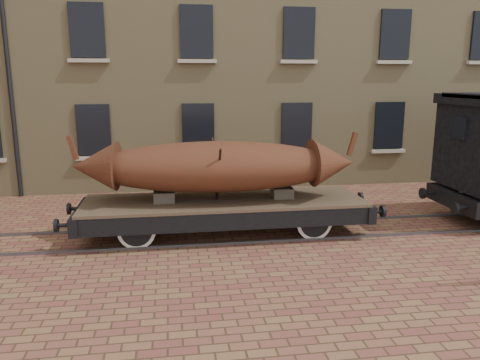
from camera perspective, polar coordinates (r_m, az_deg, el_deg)
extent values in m
plane|color=brown|center=(12.39, 8.22, -6.12)|extent=(90.00, 90.00, 0.00)
cube|color=tan|center=(22.42, 8.88, 20.14)|extent=(40.00, 10.00, 14.00)
cube|color=black|center=(16.49, -17.41, 5.86)|extent=(1.10, 0.12, 1.70)
cube|color=#B6AA97|center=(16.55, -17.23, 2.57)|extent=(1.30, 0.18, 0.12)
cube|color=black|center=(16.32, -5.11, 6.31)|extent=(1.10, 0.12, 1.70)
cube|color=#B6AA97|center=(16.39, -5.03, 2.99)|extent=(1.30, 0.18, 0.12)
cube|color=black|center=(16.89, 6.90, 6.48)|extent=(1.10, 0.12, 1.70)
cube|color=#B6AA97|center=(16.96, 6.87, 3.26)|extent=(1.30, 0.18, 0.12)
cube|color=black|center=(18.13, 17.70, 6.38)|extent=(1.10, 0.12, 1.70)
cube|color=#B6AA97|center=(18.19, 17.58, 3.39)|extent=(1.30, 0.18, 0.12)
cube|color=black|center=(19.92, 26.83, 6.13)|extent=(1.10, 0.12, 1.70)
cube|color=#B6AA97|center=(19.97, 26.67, 3.40)|extent=(1.30, 0.18, 0.12)
cube|color=black|center=(16.47, -18.15, 16.98)|extent=(1.10, 0.12, 1.70)
cube|color=#B6AA97|center=(16.35, -17.96, 13.69)|extent=(1.30, 0.18, 0.12)
cube|color=black|center=(16.30, -5.34, 17.57)|extent=(1.10, 0.12, 1.70)
cube|color=#B6AA97|center=(16.18, -5.25, 14.24)|extent=(1.30, 0.18, 0.12)
cube|color=black|center=(16.87, 7.19, 17.35)|extent=(1.10, 0.12, 1.70)
cube|color=#B6AA97|center=(16.76, 7.16, 14.13)|extent=(1.30, 0.18, 0.12)
cube|color=black|center=(18.12, 18.38, 16.49)|extent=(1.10, 0.12, 1.70)
cube|color=#B6AA97|center=(18.01, 18.26, 13.49)|extent=(1.30, 0.18, 0.12)
cube|color=#59595E|center=(11.73, 9.23, -7.07)|extent=(30.00, 0.08, 0.06)
cube|color=#59595E|center=(13.04, 7.32, -5.02)|extent=(30.00, 0.08, 0.06)
cube|color=#3F3623|center=(11.71, -1.93, -2.64)|extent=(6.94, 2.04, 0.11)
cube|color=black|center=(10.87, -1.34, -5.05)|extent=(6.94, 0.15, 0.42)
cube|color=black|center=(12.68, -2.41, -2.52)|extent=(6.94, 0.15, 0.42)
cube|color=black|center=(11.91, -18.80, -4.18)|extent=(0.20, 2.13, 0.42)
cylinder|color=black|center=(11.31, -20.71, -5.18)|extent=(0.32, 0.09, 0.09)
cylinder|color=black|center=(11.34, -21.49, -5.19)|extent=(0.07, 0.30, 0.30)
cylinder|color=black|center=(12.61, -19.42, -3.31)|extent=(0.32, 0.09, 0.09)
cylinder|color=black|center=(12.64, -20.12, -3.33)|extent=(0.07, 0.30, 0.30)
cube|color=black|center=(12.63, 13.94, -2.94)|extent=(0.20, 2.13, 0.42)
cylinder|color=black|center=(12.12, 16.32, -3.72)|extent=(0.32, 0.09, 0.09)
cylinder|color=black|center=(12.19, 16.99, -3.67)|extent=(0.07, 0.30, 0.30)
cylinder|color=black|center=(13.35, 13.85, -2.12)|extent=(0.32, 0.09, 0.09)
cylinder|color=black|center=(13.41, 14.47, -2.09)|extent=(0.07, 0.30, 0.30)
cylinder|color=black|center=(11.79, -12.29, -4.98)|extent=(0.09, 1.76, 0.09)
cylinder|color=silver|center=(11.11, -12.52, -6.07)|extent=(0.89, 0.06, 0.89)
cylinder|color=black|center=(11.11, -12.52, -6.07)|extent=(0.73, 0.09, 0.73)
cube|color=black|center=(10.93, -12.61, -5.15)|extent=(0.83, 0.07, 0.09)
cylinder|color=silver|center=(12.48, -12.08, -4.00)|extent=(0.89, 0.06, 0.89)
cylinder|color=black|center=(12.48, -12.08, -4.00)|extent=(0.73, 0.09, 0.73)
cube|color=black|center=(12.53, -12.10, -2.89)|extent=(0.83, 0.07, 0.09)
cylinder|color=black|center=(12.25, 8.06, -4.16)|extent=(0.09, 1.76, 0.09)
cylinder|color=silver|center=(11.59, 9.07, -5.15)|extent=(0.89, 0.06, 0.89)
cylinder|color=black|center=(11.59, 9.07, -5.15)|extent=(0.73, 0.09, 0.73)
cube|color=black|center=(11.42, 9.27, -4.25)|extent=(0.83, 0.07, 0.09)
cylinder|color=silver|center=(12.91, 7.16, -3.27)|extent=(0.89, 0.06, 0.89)
cylinder|color=black|center=(12.91, 7.16, -3.27)|extent=(0.73, 0.09, 0.73)
cube|color=black|center=(12.96, 7.05, -2.20)|extent=(0.83, 0.07, 0.09)
cube|color=black|center=(11.81, -1.92, -4.34)|extent=(3.70, 0.06, 0.06)
cube|color=#5B554A|center=(11.60, -9.23, -2.01)|extent=(0.51, 0.46, 0.26)
cube|color=#5B554A|center=(11.92, 5.16, -1.50)|extent=(0.51, 0.46, 0.26)
ellipsoid|color=#5A2719|center=(11.49, -2.90, 1.65)|extent=(6.27, 2.27, 1.23)
cone|color=#5A2719|center=(11.74, -17.31, 1.60)|extent=(1.13, 1.23, 1.17)
cube|color=#5A2719|center=(11.78, -19.73, 3.72)|extent=(0.25, 0.14, 0.59)
cone|color=#5A2719|center=(11.96, 11.24, 2.11)|extent=(1.13, 1.23, 1.17)
cube|color=#5A2719|center=(12.03, 13.52, 4.27)|extent=(0.25, 0.14, 0.59)
cylinder|color=black|center=(11.03, -2.64, 0.52)|extent=(0.05, 1.05, 1.46)
cylinder|color=black|center=(12.01, -3.13, 1.48)|extent=(0.05, 1.05, 1.46)
cube|color=black|center=(13.89, 24.51, -2.18)|extent=(0.21, 2.33, 0.44)
cylinder|color=black|center=(13.03, 24.72, -3.11)|extent=(0.08, 0.31, 0.31)
cylinder|color=black|center=(14.31, 21.37, -1.52)|extent=(0.08, 0.31, 0.31)
cylinder|color=silver|center=(15.11, 26.38, -2.10)|extent=(0.93, 0.07, 0.93)
cylinder|color=black|center=(15.11, 26.38, -2.10)|extent=(0.76, 0.10, 0.76)
cube|color=black|center=(13.57, 25.17, 5.79)|extent=(0.08, 0.58, 0.58)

